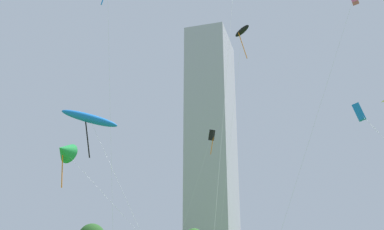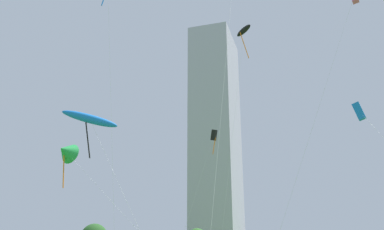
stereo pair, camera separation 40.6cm
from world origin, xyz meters
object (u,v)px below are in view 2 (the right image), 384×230
at_px(kite_flying_0, 66,151).
at_px(kite_flying_1, 359,112).
at_px(kite_flying_5, 90,119).
at_px(distant_highrise_0, 216,143).
at_px(kite_flying_3, 244,31).
at_px(kite_flying_6, 214,136).

height_order(kite_flying_0, kite_flying_1, kite_flying_0).
bearing_deg(kite_flying_5, distant_highrise_0, 112.48).
bearing_deg(distant_highrise_0, kite_flying_3, -74.64).
xyz_separation_m(kite_flying_0, distant_highrise_0, (-44.19, 119.84, 36.96)).
bearing_deg(kite_flying_1, kite_flying_0, -175.85).
relative_size(kite_flying_0, kite_flying_5, 0.97).
relative_size(kite_flying_1, kite_flying_6, 0.64).
distance_m(kite_flying_1, kite_flying_3, 28.27).
bearing_deg(kite_flying_1, distant_highrise_0, 120.87).
height_order(kite_flying_5, distant_highrise_0, distant_highrise_0).
distance_m(kite_flying_3, kite_flying_6, 14.67).
bearing_deg(kite_flying_3, kite_flying_0, -124.64).
height_order(kite_flying_1, kite_flying_5, kite_flying_5).
xyz_separation_m(kite_flying_0, kite_flying_6, (4.90, 21.67, 6.54)).
bearing_deg(kite_flying_6, kite_flying_3, -32.69).
relative_size(kite_flying_1, kite_flying_3, 0.40).
distance_m(kite_flying_6, distant_highrise_0, 113.90).
distance_m(kite_flying_0, kite_flying_6, 23.16).
bearing_deg(kite_flying_1, kite_flying_3, 133.36).
relative_size(kite_flying_6, distant_highrise_0, 0.20).
height_order(kite_flying_1, kite_flying_6, kite_flying_6).
height_order(kite_flying_5, kite_flying_6, kite_flying_6).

